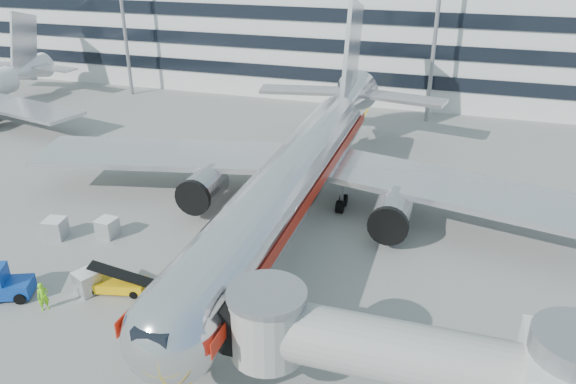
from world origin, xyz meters
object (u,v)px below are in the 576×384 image
(belt_loader, at_px, (115,284))
(cargo_container_front, at_px, (87,282))
(cargo_container_left, at_px, (56,228))
(main_jet, at_px, (299,170))
(cargo_container_right, at_px, (107,228))
(baggage_tug, at_px, (4,284))
(ramp_worker, at_px, (43,297))

(belt_loader, bearing_deg, cargo_container_front, -159.79)
(belt_loader, distance_m, cargo_container_left, 9.94)
(main_jet, relative_size, cargo_container_right, 32.72)
(belt_loader, xyz_separation_m, baggage_tug, (-6.55, -2.79, 0.42))
(baggage_tug, xyz_separation_m, cargo_container_right, (1.69, 9.17, -0.25))
(ramp_worker, bearing_deg, cargo_container_left, 71.58)
(cargo_container_front, bearing_deg, ramp_worker, -120.64)
(belt_loader, xyz_separation_m, cargo_container_right, (-4.86, 6.38, 0.18))
(main_jet, xyz_separation_m, cargo_container_front, (-10.31, -15.01, -3.46))
(baggage_tug, distance_m, ramp_worker, 3.39)
(belt_loader, bearing_deg, cargo_container_left, 150.12)
(cargo_container_right, height_order, ramp_worker, ramp_worker)
(baggage_tug, distance_m, cargo_container_front, 5.31)
(belt_loader, height_order, ramp_worker, belt_loader)
(cargo_container_left, distance_m, ramp_worker, 9.73)
(cargo_container_right, distance_m, cargo_container_front, 7.68)
(main_jet, xyz_separation_m, baggage_tug, (-15.16, -17.17, -3.23))
(main_jet, distance_m, ramp_worker, 21.35)
(cargo_container_left, distance_m, cargo_container_front, 8.88)
(cargo_container_left, bearing_deg, cargo_container_front, -38.92)
(baggage_tug, bearing_deg, cargo_container_left, 104.95)
(belt_loader, relative_size, cargo_container_front, 2.32)
(cargo_container_front, height_order, ramp_worker, ramp_worker)
(main_jet, height_order, baggage_tug, main_jet)
(main_jet, height_order, belt_loader, main_jet)
(cargo_container_left, bearing_deg, belt_loader, -29.88)
(belt_loader, relative_size, cargo_container_right, 2.84)
(cargo_container_front, bearing_deg, belt_loader, 20.21)
(baggage_tug, xyz_separation_m, cargo_container_left, (-2.07, 7.74, -0.20))
(cargo_container_left, relative_size, cargo_container_right, 1.11)
(main_jet, xyz_separation_m, ramp_worker, (-11.79, -17.50, -3.26))
(belt_loader, height_order, baggage_tug, baggage_tug)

